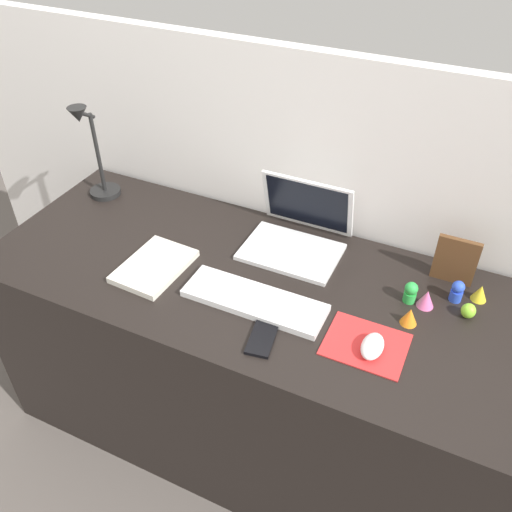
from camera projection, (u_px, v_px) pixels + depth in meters
name	position (u px, v px, depth m)	size (l,w,h in m)	color
ground_plane	(249.00, 422.00, 2.09)	(6.00, 6.00, 0.00)	#59514C
back_wall	(293.00, 233.00, 1.95)	(2.82, 0.05, 1.31)	silver
desk	(248.00, 359.00, 1.86)	(1.62, 0.67, 0.74)	black
laptop	(298.00, 230.00, 1.72)	(0.30, 0.26, 0.21)	white
keyboard	(254.00, 300.00, 1.53)	(0.41, 0.13, 0.02)	white
mousepad	(366.00, 344.00, 1.41)	(0.21, 0.17, 0.00)	red
mouse	(372.00, 346.00, 1.38)	(0.06, 0.10, 0.03)	white
cell_phone	(262.00, 338.00, 1.43)	(0.06, 0.13, 0.01)	black
desk_lamp	(93.00, 155.00, 1.87)	(0.11, 0.14, 0.35)	black
notebook_pad	(154.00, 266.00, 1.65)	(0.17, 0.24, 0.02)	silver
picture_frame	(455.00, 261.00, 1.57)	(0.12, 0.02, 0.15)	brown
toy_figurine_blue	(457.00, 291.00, 1.53)	(0.04, 0.04, 0.07)	blue
toy_figurine_lime	(468.00, 311.00, 1.48)	(0.04, 0.04, 0.04)	#8CDB33
toy_figurine_yellow	(480.00, 293.00, 1.53)	(0.04, 0.04, 0.05)	yellow
toy_figurine_pink	(426.00, 299.00, 1.51)	(0.05, 0.05, 0.05)	pink
toy_figurine_green	(411.00, 292.00, 1.52)	(0.04, 0.04, 0.07)	green
toy_figurine_orange	(410.00, 316.00, 1.46)	(0.05, 0.05, 0.05)	orange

